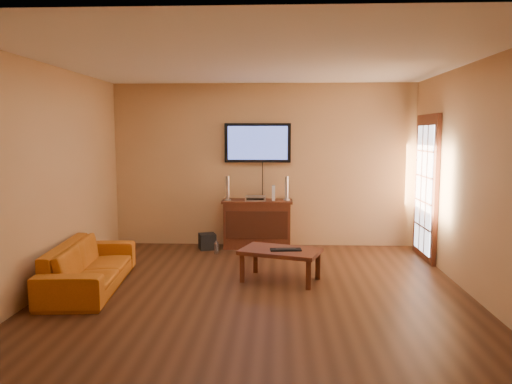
# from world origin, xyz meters

# --- Properties ---
(ground_plane) EXTENTS (5.00, 5.00, 0.00)m
(ground_plane) POSITION_xyz_m (0.00, 0.00, 0.00)
(ground_plane) COLOR #351C0E
(ground_plane) RESTS_ON ground
(room_walls) EXTENTS (5.00, 5.00, 5.00)m
(room_walls) POSITION_xyz_m (0.00, 0.62, 1.69)
(room_walls) COLOR tan
(room_walls) RESTS_ON ground
(french_door) EXTENTS (0.07, 1.02, 2.22)m
(french_door) POSITION_xyz_m (2.46, 1.70, 1.05)
(french_door) COLOR #441C0F
(french_door) RESTS_ON ground
(media_console) EXTENTS (1.15, 0.44, 0.79)m
(media_console) POSITION_xyz_m (-0.10, 2.27, 0.40)
(media_console) COLOR #441C0F
(media_console) RESTS_ON ground
(television) EXTENTS (1.09, 0.08, 0.65)m
(television) POSITION_xyz_m (-0.10, 2.45, 1.72)
(television) COLOR black
(television) RESTS_ON ground
(coffee_table) EXTENTS (1.12, 0.87, 0.41)m
(coffee_table) POSITION_xyz_m (0.28, 0.42, 0.35)
(coffee_table) COLOR #441C0F
(coffee_table) RESTS_ON ground
(sofa) EXTENTS (0.71, 1.92, 0.74)m
(sofa) POSITION_xyz_m (-2.05, 0.03, 0.37)
(sofa) COLOR #B35C13
(sofa) RESTS_ON ground
(speaker_left) EXTENTS (0.11, 0.11, 0.40)m
(speaker_left) POSITION_xyz_m (-0.58, 2.24, 0.97)
(speaker_left) COLOR silver
(speaker_left) RESTS_ON media_console
(speaker_right) EXTENTS (0.11, 0.11, 0.39)m
(speaker_right) POSITION_xyz_m (0.39, 2.28, 0.97)
(speaker_right) COLOR silver
(speaker_right) RESTS_ON media_console
(av_receiver) EXTENTS (0.33, 0.24, 0.07)m
(av_receiver) POSITION_xyz_m (-0.12, 2.23, 0.83)
(av_receiver) COLOR silver
(av_receiver) RESTS_ON media_console
(game_console) EXTENTS (0.05, 0.18, 0.24)m
(game_console) POSITION_xyz_m (0.17, 2.29, 0.91)
(game_console) COLOR white
(game_console) RESTS_ON media_console
(subwoofer) EXTENTS (0.33, 0.33, 0.26)m
(subwoofer) POSITION_xyz_m (-0.90, 2.12, 0.13)
(subwoofer) COLOR black
(subwoofer) RESTS_ON ground
(bottle) EXTENTS (0.07, 0.07, 0.21)m
(bottle) POSITION_xyz_m (-0.72, 1.83, 0.10)
(bottle) COLOR white
(bottle) RESTS_ON ground
(keyboard) EXTENTS (0.40, 0.18, 0.02)m
(keyboard) POSITION_xyz_m (0.35, 0.38, 0.42)
(keyboard) COLOR black
(keyboard) RESTS_ON coffee_table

